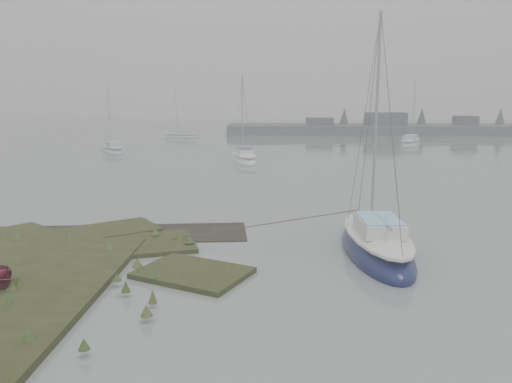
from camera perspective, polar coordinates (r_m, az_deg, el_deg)
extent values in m
plane|color=slate|center=(46.67, -1.78, 3.70)|extent=(160.00, 160.00, 0.00)
cube|color=#4C4F51|center=(81.61, 18.52, 6.68)|extent=(60.00, 8.00, 1.60)
cube|color=#424247|center=(77.61, 7.26, 7.56)|extent=(4.00, 3.00, 2.20)
cube|color=#424247|center=(79.09, 14.57, 7.65)|extent=(6.00, 3.00, 3.00)
cube|color=#424247|center=(82.49, 22.79, 7.10)|extent=(3.00, 3.00, 2.50)
cone|color=#384238|center=(80.00, 10.03, 8.15)|extent=(2.00, 2.00, 3.50)
cone|color=#384238|center=(82.48, 18.40, 7.85)|extent=(2.00, 2.00, 3.50)
cone|color=#384238|center=(86.57, 26.11, 7.42)|extent=(2.00, 2.00, 3.50)
ellipsoid|color=#12183E|center=(19.47, 13.54, -6.65)|extent=(2.56, 6.92, 1.66)
ellipsoid|color=silver|center=(19.28, 13.63, -4.78)|extent=(2.07, 6.02, 0.47)
cube|color=silver|center=(18.90, 13.90, -3.82)|extent=(1.57, 2.40, 0.49)
cube|color=#82BFE0|center=(18.83, 13.94, -3.02)|extent=(1.46, 2.21, 0.08)
cylinder|color=#939399|center=(19.45, 13.57, 8.04)|extent=(0.11, 0.11, 7.79)
cylinder|color=#939399|center=(18.65, 14.09, -3.16)|extent=(0.22, 2.73, 0.09)
ellipsoid|color=white|center=(44.73, -1.36, 3.51)|extent=(3.37, 6.16, 1.42)
ellipsoid|color=white|center=(44.66, -1.37, 4.24)|extent=(2.81, 5.33, 0.40)
cube|color=white|center=(44.37, -1.31, 4.65)|extent=(1.73, 2.27, 0.42)
cube|color=navy|center=(44.35, -1.31, 4.95)|extent=(1.61, 2.08, 0.07)
cylinder|color=#939399|center=(45.12, -1.58, 8.94)|extent=(0.09, 0.09, 6.70)
cylinder|color=#939399|center=(44.18, -1.26, 4.93)|extent=(0.68, 2.28, 0.08)
ellipsoid|color=#AEB4B8|center=(54.21, -16.02, 4.39)|extent=(4.33, 5.43, 1.29)
ellipsoid|color=silver|center=(54.16, -16.05, 4.93)|extent=(3.67, 4.66, 0.36)
cube|color=silver|center=(53.91, -16.01, 5.25)|extent=(1.94, 2.15, 0.38)
cube|color=#B6BDC3|center=(53.89, -16.02, 5.48)|extent=(1.79, 1.98, 0.06)
cylinder|color=#939399|center=(54.60, -16.42, 8.44)|extent=(0.08, 0.08, 6.08)
cylinder|color=#939399|center=(53.74, -15.98, 5.46)|extent=(1.20, 1.83, 0.07)
ellipsoid|color=#AFB3BA|center=(61.98, 17.24, 5.11)|extent=(4.33, 6.32, 1.47)
ellipsoid|color=silver|center=(61.92, 17.27, 5.65)|extent=(3.64, 5.45, 0.41)
cube|color=silver|center=(61.64, 17.25, 5.97)|extent=(2.04, 2.42, 0.43)
cube|color=#B7BDC4|center=(61.62, 17.26, 6.19)|extent=(1.89, 2.23, 0.07)
cylinder|color=#939399|center=(62.49, 17.59, 9.13)|extent=(0.09, 0.09, 6.90)
cylinder|color=#939399|center=(61.45, 17.23, 6.18)|extent=(1.08, 2.23, 0.08)
ellipsoid|color=#B4B9BF|center=(70.68, -8.52, 6.13)|extent=(5.29, 2.34, 1.24)
ellipsoid|color=white|center=(70.64, -8.53, 6.53)|extent=(4.59, 1.92, 0.35)
cube|color=white|center=(70.55, -8.36, 6.78)|extent=(1.88, 1.32, 0.37)
cube|color=#ADB0B8|center=(70.54, -8.37, 6.95)|extent=(1.73, 1.23, 0.06)
cylinder|color=#939399|center=(70.68, -9.11, 9.10)|extent=(0.08, 0.08, 5.84)
cylinder|color=#939399|center=(70.49, -8.26, 6.95)|extent=(2.04, 0.33, 0.07)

